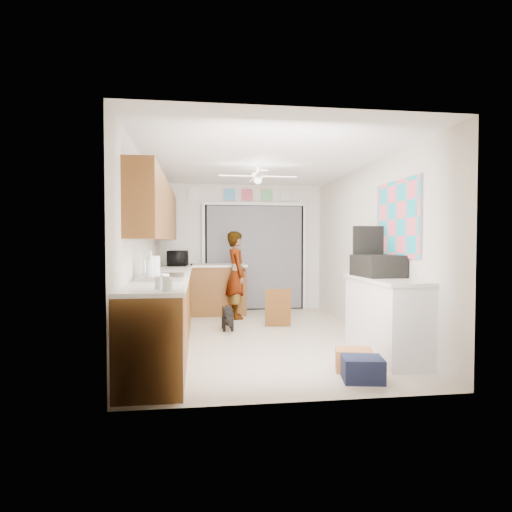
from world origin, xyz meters
name	(u,v)px	position (x,y,z in m)	size (l,w,h in m)	color
floor	(260,337)	(0.00, 0.00, 0.00)	(5.00, 5.00, 0.00)	beige
ceiling	(260,162)	(0.00, 0.00, 2.50)	(5.00, 5.00, 0.00)	white
wall_back	(242,247)	(0.00, 2.50, 1.25)	(3.20, 3.20, 0.00)	beige
wall_front	(302,256)	(0.00, -2.50, 1.25)	(3.20, 3.20, 0.00)	beige
wall_left	(145,250)	(-1.60, 0.00, 1.25)	(5.00, 5.00, 0.00)	beige
wall_right	(367,250)	(1.60, 0.00, 1.25)	(5.00, 5.00, 0.00)	beige
left_base_cabinets	(167,308)	(-1.30, 0.00, 0.45)	(0.60, 4.80, 0.90)	brown
left_countertop	(168,274)	(-1.29, 0.00, 0.92)	(0.62, 4.80, 0.04)	white
upper_cabinets	(158,211)	(-1.44, 0.20, 1.80)	(0.32, 4.00, 0.80)	brown
sink_basin	(162,278)	(-1.29, -1.00, 0.95)	(0.50, 0.76, 0.06)	silver
faucet	(145,270)	(-1.48, -1.00, 1.05)	(0.03, 0.03, 0.22)	silver
peninsula_base	(218,290)	(-0.50, 2.00, 0.45)	(1.00, 0.60, 0.90)	brown
peninsula_top	(218,265)	(-0.50, 2.00, 0.92)	(1.04, 0.64, 0.04)	white
back_opening_recess	(255,257)	(0.25, 2.47, 1.05)	(2.00, 0.06, 2.10)	black
curtain_panel	(255,257)	(0.25, 2.43, 1.05)	(1.90, 0.03, 2.05)	gray
door_trim_left	(203,258)	(-0.77, 2.44, 1.05)	(0.06, 0.04, 2.10)	white
door_trim_right	(304,257)	(1.27, 2.44, 1.05)	(0.06, 0.04, 2.10)	white
door_trim_head	(255,204)	(0.25, 2.44, 2.12)	(2.10, 0.04, 0.06)	white
header_frame_1	(230,195)	(-0.25, 2.47, 2.30)	(0.22, 0.02, 0.22)	#4EA4D0
header_frame_2	(247,195)	(0.10, 2.47, 2.30)	(0.22, 0.02, 0.22)	#CA4B64
header_frame_3	(267,195)	(0.50, 2.47, 2.30)	(0.22, 0.02, 0.22)	#6ABA73
header_frame_4	(286,195)	(0.90, 2.47, 2.30)	(0.22, 0.02, 0.22)	silver
route66_sign	(194,194)	(-0.95, 2.47, 2.30)	(0.22, 0.02, 0.26)	silver
right_counter_base	(386,319)	(1.35, -1.20, 0.45)	(0.50, 1.40, 0.90)	white
right_counter_top	(385,279)	(1.34, -1.20, 0.92)	(0.54, 1.44, 0.04)	white
abstract_painting	(397,219)	(1.58, -1.00, 1.65)	(0.03, 1.15, 0.95)	#FF5D75
ceiling_fan	(258,177)	(0.00, 0.20, 2.32)	(1.14, 1.14, 0.24)	white
microwave	(178,258)	(-1.23, 1.61, 1.07)	(0.48, 0.33, 0.27)	black
soap_bottle	(151,266)	(-1.39, -1.19, 1.10)	(0.13, 0.13, 0.33)	silver
cup	(164,277)	(-1.23, -1.31, 0.98)	(0.11, 0.11, 0.08)	white
jar_a	(167,284)	(-1.14, -2.25, 1.00)	(0.09, 0.09, 0.13)	silver
jar_b	(159,283)	(-1.22, -2.09, 1.00)	(0.08, 0.08, 0.12)	silver
paper_towel_roll	(155,267)	(-1.38, -0.87, 1.07)	(0.12, 0.12, 0.26)	white
suitcase	(377,266)	(1.32, -1.01, 1.07)	(0.46, 0.62, 0.26)	black
suitcase_rim	(377,275)	(1.32, -1.01, 0.96)	(0.44, 0.58, 0.02)	yellow
suitcase_lid	(368,245)	(1.32, -0.72, 1.32)	(0.42, 0.03, 0.50)	black
cardboard_box	(354,360)	(0.76, -1.73, 0.12)	(0.38, 0.28, 0.23)	#AE6736
navy_crate	(363,369)	(0.73, -2.05, 0.12)	(0.39, 0.32, 0.24)	#161C38
cabinet_door_panel	(278,308)	(0.39, 0.65, 0.31)	(0.42, 0.03, 0.62)	brown
man	(236,275)	(-0.20, 1.55, 0.78)	(0.56, 0.37, 1.55)	white
dog	(228,318)	(-0.42, 0.55, 0.19)	(0.21, 0.49, 0.38)	black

